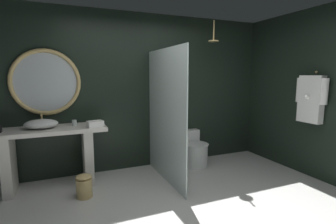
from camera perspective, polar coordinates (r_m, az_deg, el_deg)
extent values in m
plane|color=silver|center=(3.10, 5.50, -22.67)|extent=(5.76, 5.76, 0.00)
cube|color=black|center=(4.43, -6.01, 4.45)|extent=(4.80, 0.10, 2.60)
cube|color=black|center=(4.78, 26.76, 3.89)|extent=(0.10, 2.47, 2.60)
cube|color=silver|center=(3.96, -25.04, -3.67)|extent=(1.55, 0.57, 0.06)
cube|color=silver|center=(4.11, -31.86, -9.86)|extent=(0.13, 0.49, 0.80)
cube|color=silver|center=(4.07, -17.39, -9.16)|extent=(0.13, 0.49, 0.80)
ellipsoid|color=white|center=(3.95, -26.31, -2.40)|extent=(0.44, 0.36, 0.13)
cylinder|color=tan|center=(4.11, -26.21, -1.61)|extent=(0.02, 0.02, 0.18)
cylinder|color=tan|center=(4.04, -26.32, -0.58)|extent=(0.02, 0.11, 0.02)
cylinder|color=silver|center=(3.99, -20.07, -2.25)|extent=(0.07, 0.07, 0.09)
torus|color=tan|center=(4.15, -25.47, 5.99)|extent=(0.97, 0.06, 0.97)
cylinder|color=#B2BCC1|center=(4.16, -25.46, 5.99)|extent=(0.87, 0.01, 0.87)
cube|color=silver|center=(3.80, -0.56, -0.92)|extent=(0.02, 1.41, 1.97)
cylinder|color=tan|center=(4.61, 10.13, 17.42)|extent=(0.02, 0.02, 0.33)
cylinder|color=tan|center=(4.58, 10.07, 15.24)|extent=(0.18, 0.18, 0.02)
sphere|color=tan|center=(4.48, 30.06, 7.70)|extent=(0.04, 0.04, 0.04)
cube|color=white|center=(4.44, 29.13, 2.50)|extent=(0.12, 0.37, 0.71)
cylinder|color=white|center=(4.31, 31.40, 3.91)|extent=(0.10, 0.10, 0.38)
cylinder|color=white|center=(4.56, 27.21, 4.38)|extent=(0.10, 0.10, 0.38)
sphere|color=white|center=(4.38, 28.55, 2.95)|extent=(0.07, 0.07, 0.07)
cylinder|color=white|center=(4.59, 6.16, -9.48)|extent=(0.42, 0.42, 0.39)
ellipsoid|color=white|center=(4.53, 6.20, -7.01)|extent=(0.44, 0.48, 0.02)
cube|color=white|center=(4.79, 4.44, -6.24)|extent=(0.39, 0.19, 0.39)
cylinder|color=tan|center=(3.67, -18.10, -15.72)|extent=(0.20, 0.20, 0.25)
ellipsoid|color=tan|center=(3.61, -18.21, -13.53)|extent=(0.20, 0.20, 0.06)
cube|color=white|center=(3.78, -15.87, -2.58)|extent=(0.24, 0.19, 0.09)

